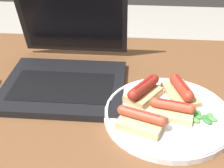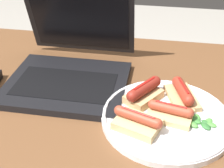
% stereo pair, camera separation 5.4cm
% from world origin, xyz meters
% --- Properties ---
extents(desk, '(1.39, 0.82, 0.76)m').
position_xyz_m(desk, '(0.00, 0.00, 0.69)').
color(desk, brown).
rests_on(desk, ground_plane).
extents(laptop, '(0.31, 0.32, 0.25)m').
position_xyz_m(laptop, '(-0.13, 0.12, 0.80)').
color(laptop, black).
rests_on(laptop, desk).
extents(plate, '(0.29, 0.29, 0.02)m').
position_xyz_m(plate, '(0.13, -0.02, 0.77)').
color(plate, silver).
rests_on(plate, desk).
extents(sausage_toast_left, '(0.11, 0.09, 0.04)m').
position_xyz_m(sausage_toast_left, '(0.14, -0.03, 0.79)').
color(sausage_toast_left, tan).
rests_on(sausage_toast_left, plate).
extents(sausage_toast_middle, '(0.10, 0.11, 0.05)m').
position_xyz_m(sausage_toast_middle, '(0.07, 0.03, 0.79)').
color(sausage_toast_middle, tan).
rests_on(sausage_toast_middle, plate).
extents(sausage_toast_right, '(0.09, 0.12, 0.04)m').
position_xyz_m(sausage_toast_right, '(0.17, 0.05, 0.79)').
color(sausage_toast_right, tan).
rests_on(sausage_toast_right, plate).
extents(sausage_toast_extra, '(0.11, 0.09, 0.04)m').
position_xyz_m(sausage_toast_extra, '(0.07, -0.07, 0.79)').
color(sausage_toast_extra, tan).
rests_on(sausage_toast_extra, plate).
extents(salad_pile, '(0.07, 0.05, 0.01)m').
position_xyz_m(salad_pile, '(0.20, -0.04, 0.78)').
color(salad_pile, '#2D662D').
rests_on(salad_pile, plate).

